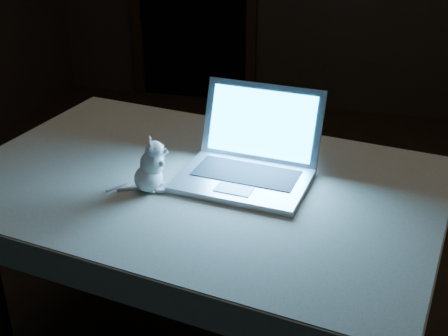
% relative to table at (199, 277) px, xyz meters
% --- Properties ---
extents(floor, '(5.00, 5.00, 0.00)m').
position_rel_table_xyz_m(floor, '(0.17, 0.45, -0.40)').
color(floor, black).
rests_on(floor, ground).
extents(table, '(1.65, 1.21, 0.81)m').
position_rel_table_xyz_m(table, '(0.00, 0.00, 0.00)').
color(table, black).
rests_on(table, floor).
extents(tablecloth, '(1.63, 1.09, 0.11)m').
position_rel_table_xyz_m(tablecloth, '(-0.04, -0.03, 0.36)').
color(tablecloth, beige).
rests_on(tablecloth, table).
extents(laptop, '(0.47, 0.42, 0.29)m').
position_rel_table_xyz_m(laptop, '(0.16, 0.01, 0.56)').
color(laptop, silver).
rests_on(laptop, tablecloth).
extents(plush_mouse, '(0.16, 0.16, 0.18)m').
position_rel_table_xyz_m(plush_mouse, '(-0.13, -0.11, 0.50)').
color(plush_mouse, silver).
rests_on(plush_mouse, tablecloth).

